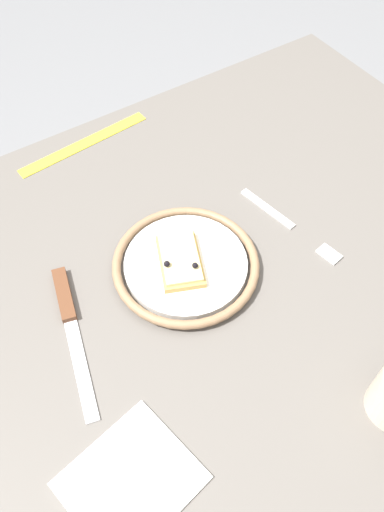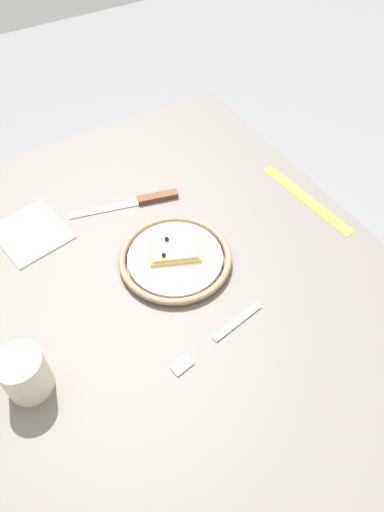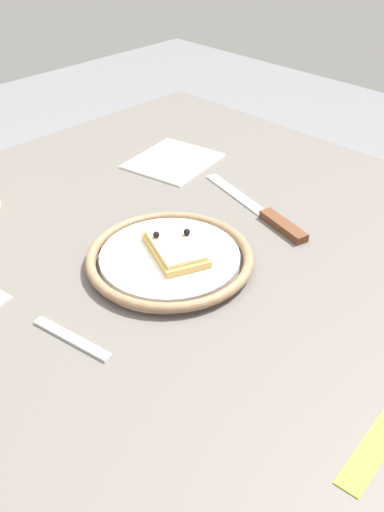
{
  "view_description": "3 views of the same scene",
  "coord_description": "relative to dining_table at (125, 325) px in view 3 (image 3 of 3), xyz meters",
  "views": [
    {
      "loc": [
        0.29,
        0.33,
        1.42
      ],
      "look_at": [
        0.04,
        -0.05,
        0.8
      ],
      "focal_mm": 36.36,
      "sensor_mm": 36.0,
      "label": 1
    },
    {
      "loc": [
        -0.46,
        0.21,
        1.48
      ],
      "look_at": [
        0.03,
        -0.07,
        0.8
      ],
      "focal_mm": 32.25,
      "sensor_mm": 36.0,
      "label": 2
    },
    {
      "loc": [
        -0.37,
        -0.5,
        1.22
      ],
      "look_at": [
        0.06,
        -0.07,
        0.8
      ],
      "focal_mm": 40.06,
      "sensor_mm": 36.0,
      "label": 3
    }
  ],
  "objects": [
    {
      "name": "pizza_slice_near",
      "position": [
        0.06,
        -0.05,
        0.13
      ],
      "size": [
        0.09,
        0.12,
        0.03
      ],
      "color": "tan",
      "rests_on": "plate"
    },
    {
      "name": "napkin",
      "position": [
        0.27,
        0.17,
        0.11
      ],
      "size": [
        0.17,
        0.15,
        0.0
      ],
      "primitive_type": "cube",
      "rotation": [
        0.0,
        0.0,
        0.19
      ],
      "color": "white",
      "rests_on": "dining_table"
    },
    {
      "name": "plate",
      "position": [
        0.05,
        -0.05,
        0.12
      ],
      "size": [
        0.22,
        0.22,
        0.02
      ],
      "color": "white",
      "rests_on": "dining_table"
    },
    {
      "name": "knife",
      "position": [
        0.23,
        -0.07,
        0.11
      ],
      "size": [
        0.08,
        0.24,
        0.01
      ],
      "color": "silver",
      "rests_on": "dining_table"
    },
    {
      "name": "fork",
      "position": [
        -0.14,
        -0.03,
        0.11
      ],
      "size": [
        0.05,
        0.2,
        0.0
      ],
      "color": "silver",
      "rests_on": "dining_table"
    },
    {
      "name": "dining_table",
      "position": [
        0.0,
        0.0,
        0.0
      ],
      "size": [
        1.08,
        0.87,
        0.78
      ],
      "color": "#5B5651",
      "rests_on": "ground_plane"
    }
  ]
}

